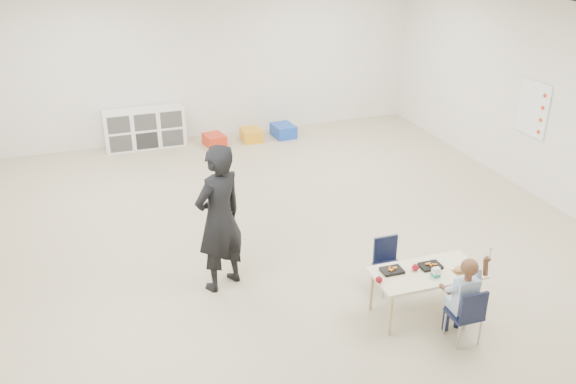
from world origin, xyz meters
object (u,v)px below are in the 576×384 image
object	(u,v)px
chair_near	(464,313)
cubby_shelf	(145,128)
child	(466,298)
adult	(219,218)
table	(424,292)

from	to	relation	value
chair_near	cubby_shelf	bearing A→B (deg)	110.10
child	adult	xyz separation A→B (m)	(-2.00, 1.72, 0.36)
cubby_shelf	child	bearing A→B (deg)	-71.09
table	adult	bearing A→B (deg)	148.02
chair_near	adult	bearing A→B (deg)	140.52
cubby_shelf	table	bearing A→B (deg)	-70.81
table	adult	size ratio (longest dim) A/B	0.67
chair_near	adult	xyz separation A→B (m)	(-2.00, 1.72, 0.54)
chair_near	adult	world-z (taller)	adult
chair_near	child	xyz separation A→B (m)	(0.00, 0.00, 0.18)
cubby_shelf	adult	bearing A→B (deg)	-87.26
table	chair_near	xyz separation A→B (m)	(0.14, -0.50, 0.05)
chair_near	child	bearing A→B (deg)	0.00
child	cubby_shelf	distance (m)	6.88
adult	table	bearing A→B (deg)	119.25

